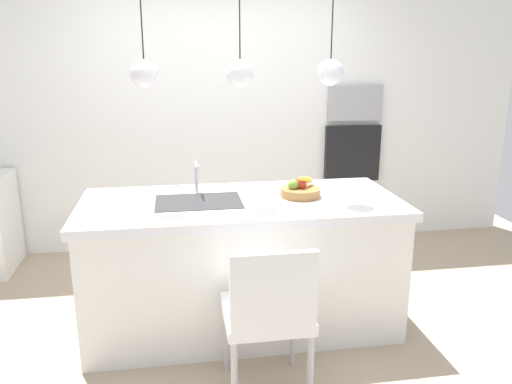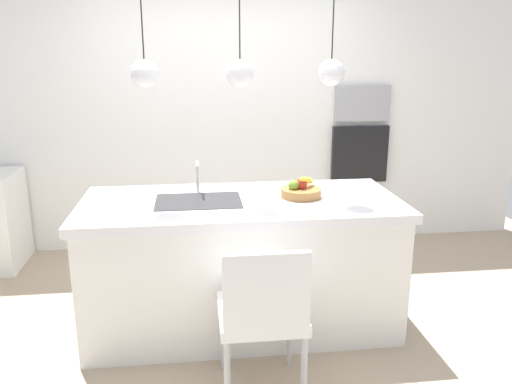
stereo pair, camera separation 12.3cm
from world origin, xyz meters
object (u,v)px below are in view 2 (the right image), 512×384
Objects in this scene: fruit_bowl at (301,191)px; oven at (359,154)px; microwave at (362,103)px; chair_near at (263,311)px.

fruit_bowl is 1.82m from oven.
fruit_bowl is 0.51× the size of microwave.
oven reaches higher than fruit_bowl.
fruit_bowl is at bearing -120.63° from oven.
fruit_bowl is at bearing -120.63° from microwave.
microwave reaches higher than oven.
oven is (0.92, 1.56, -0.07)m from fruit_bowl.
fruit_bowl is 0.30× the size of chair_near.
chair_near is at bearing -118.48° from microwave.
microwave is at bearing 59.37° from fruit_bowl.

